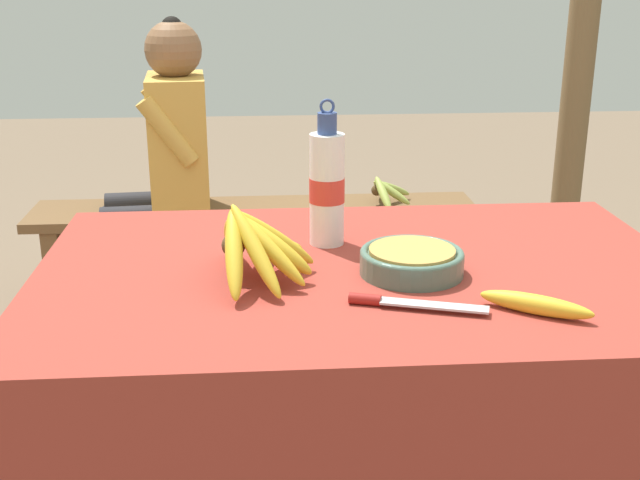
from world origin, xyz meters
name	(u,v)px	position (x,y,z in m)	size (l,w,h in m)	color
market_counter	(360,434)	(0.00, 0.00, 0.37)	(1.26, 0.82, 0.75)	maroon
banana_bunch_ripe	(255,242)	(-0.21, -0.05, 0.82)	(0.19, 0.31, 0.16)	#4C381E
serving_bowl	(412,260)	(0.09, -0.04, 0.78)	(0.20, 0.20, 0.05)	#4C6B5B
water_bottle	(327,187)	(-0.06, 0.15, 0.87)	(0.07, 0.07, 0.30)	white
loose_banana_front	(536,304)	(0.26, -0.24, 0.76)	(0.18, 0.13, 0.03)	gold
knife	(398,302)	(0.03, -0.20, 0.76)	(0.23, 0.09, 0.02)	#BCBCC1
wooden_bench	(256,225)	(-0.22, 1.46, 0.37)	(1.67, 0.32, 0.45)	brown
seated_vendor	(166,153)	(-0.53, 1.42, 0.67)	(0.42, 0.40, 1.14)	#232328
banana_bunch_green	(385,190)	(0.27, 1.46, 0.50)	(0.18, 0.29, 0.12)	#4C381E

